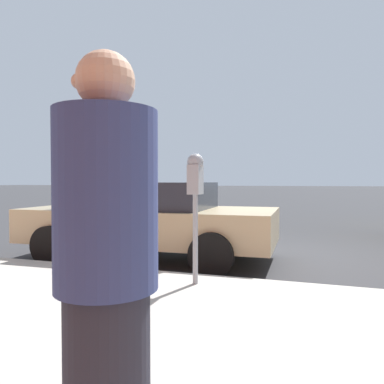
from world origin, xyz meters
The scene contains 4 objects.
ground_plane centered at (0.00, 0.00, 0.00)m, with size 220.00×220.00×0.00m, color #333335.
parking_meter centered at (-2.66, 0.41, 1.31)m, with size 0.21×0.19×1.50m.
car_tan centered at (-0.89, 1.86, 0.72)m, with size 2.15×4.31×1.33m.
pedestrian centered at (-5.54, -0.19, 0.98)m, with size 0.38×0.38×1.66m.
Camera 1 is at (-6.74, -0.93, 1.34)m, focal length 35.00 mm.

